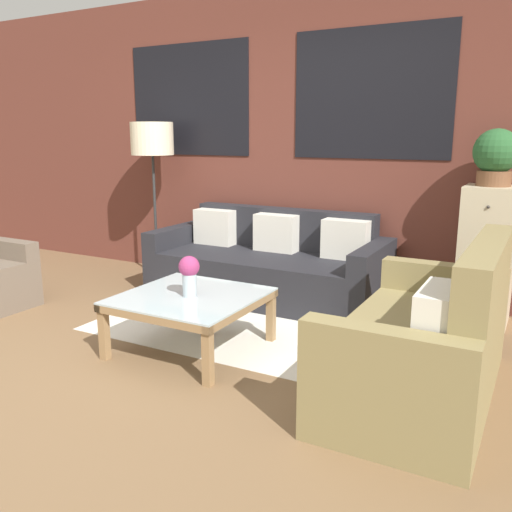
{
  "coord_description": "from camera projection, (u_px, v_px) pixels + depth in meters",
  "views": [
    {
      "loc": [
        2.39,
        -2.31,
        1.46
      ],
      "look_at": [
        0.46,
        1.24,
        0.55
      ],
      "focal_mm": 38.0,
      "sensor_mm": 36.0,
      "label": 1
    }
  ],
  "objects": [
    {
      "name": "ground_plane",
      "position": [
        99.0,
        371.0,
        3.42
      ],
      "size": [
        16.0,
        16.0,
        0.0
      ],
      "primitive_type": "plane",
      "color": "brown"
    },
    {
      "name": "wall_back_brick",
      "position": [
        274.0,
        140.0,
        5.2
      ],
      "size": [
        8.4,
        0.09,
        2.8
      ],
      "color": "brown",
      "rests_on": "ground_plane"
    },
    {
      "name": "rug",
      "position": [
        236.0,
        323.0,
        4.29
      ],
      "size": [
        2.06,
        1.45,
        0.0
      ],
      "color": "silver",
      "rests_on": "ground_plane"
    },
    {
      "name": "couch_dark",
      "position": [
        269.0,
        266.0,
        4.94
      ],
      "size": [
        2.12,
        0.88,
        0.78
      ],
      "color": "#232328",
      "rests_on": "ground_plane"
    },
    {
      "name": "settee_vintage",
      "position": [
        427.0,
        345.0,
        3.02
      ],
      "size": [
        0.8,
        1.55,
        0.92
      ],
      "color": "olive",
      "rests_on": "ground_plane"
    },
    {
      "name": "coffee_table",
      "position": [
        190.0,
        303.0,
        3.69
      ],
      "size": [
        0.89,
        0.89,
        0.39
      ],
      "color": "silver",
      "rests_on": "ground_plane"
    },
    {
      "name": "floor_lamp",
      "position": [
        152.0,
        144.0,
        5.39
      ],
      "size": [
        0.42,
        0.42,
        1.58
      ],
      "color": "#2D2D2D",
      "rests_on": "ground_plane"
    },
    {
      "name": "drawer_cabinet",
      "position": [
        486.0,
        255.0,
        4.21
      ],
      "size": [
        0.39,
        0.42,
        1.08
      ],
      "color": "#C6B793",
      "rests_on": "ground_plane"
    },
    {
      "name": "potted_plant",
      "position": [
        496.0,
        156.0,
        4.04
      ],
      "size": [
        0.34,
        0.34,
        0.43
      ],
      "color": "brown",
      "rests_on": "drawer_cabinet"
    },
    {
      "name": "flower_vase",
      "position": [
        189.0,
        273.0,
        3.61
      ],
      "size": [
        0.14,
        0.14,
        0.28
      ],
      "color": "#ADBCC6",
      "rests_on": "coffee_table"
    }
  ]
}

